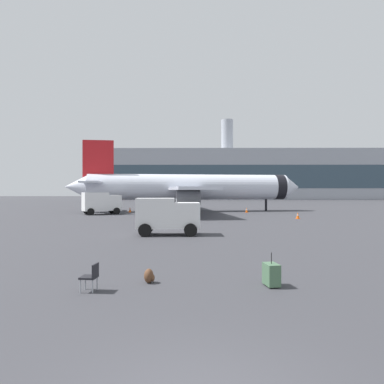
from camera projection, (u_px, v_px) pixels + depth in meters
The scene contains 11 objects.
airplane_at_gate at pixel (188, 187), 53.09m from camera, with size 35.73×32.36×10.50m.
service_truck at pixel (101, 202), 46.48m from camera, with size 5.26×4.27×2.90m.
cargo_van at pixel (167, 214), 24.76m from camera, with size 4.50×2.52×2.60m.
safety_cone_near at pixel (115, 210), 50.99m from camera, with size 0.44×0.44×0.73m.
safety_cone_mid at pixel (247, 210), 50.34m from camera, with size 0.44×0.44×0.70m.
safety_cone_far at pixel (130, 210), 50.90m from camera, with size 0.44×0.44×0.73m.
safety_cone_outer at pixel (298, 216), 39.09m from camera, with size 0.44×0.44×0.72m.
rolling_suitcase at pixel (271, 274), 11.44m from camera, with size 0.51×0.70×1.10m.
traveller_backpack at pixel (149, 276), 11.86m from camera, with size 0.36×0.40×0.48m.
gate_chair at pixel (91, 275), 10.85m from camera, with size 0.52×0.52×0.86m.
terminal_building at pixel (241, 175), 132.17m from camera, with size 106.80×23.59×29.86m.
Camera 1 is at (-0.06, -4.98, 3.11)m, focal length 32.90 mm.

